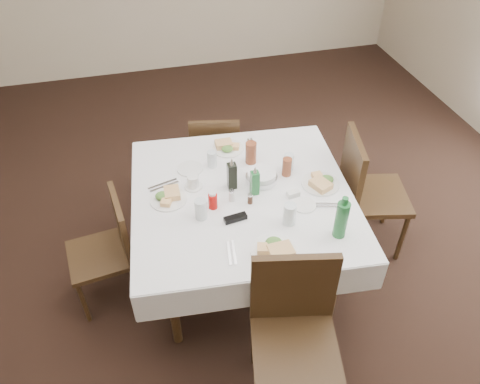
{
  "coord_description": "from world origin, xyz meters",
  "views": [
    {
      "loc": [
        -0.47,
        -2.2,
        2.76
      ],
      "look_at": [
        0.09,
        -0.02,
        0.8
      ],
      "focal_mm": 35.0,
      "sensor_mm": 36.0,
      "label": 1
    }
  ],
  "objects_px": {
    "chair_north": "(215,152)",
    "dining_table": "(242,202)",
    "water_e": "(289,162)",
    "water_n": "(212,159)",
    "coffee_mug": "(193,182)",
    "ketchup_bottle": "(213,200)",
    "chair_east": "(364,187)",
    "chair_west": "(110,245)",
    "water_s": "(290,214)",
    "water_w": "(201,209)",
    "oil_cruet_dark": "(232,175)",
    "chair_south": "(294,325)",
    "bread_basket": "(262,177)",
    "oil_cruet_green": "(255,182)",
    "green_bottle": "(341,219)"
  },
  "relations": [
    {
      "from": "chair_north",
      "to": "dining_table",
      "type": "bearing_deg",
      "value": -90.11
    },
    {
      "from": "dining_table",
      "to": "water_e",
      "type": "distance_m",
      "value": 0.43
    },
    {
      "from": "dining_table",
      "to": "water_n",
      "type": "xyz_separation_m",
      "value": [
        -0.13,
        0.34,
        0.13
      ]
    },
    {
      "from": "chair_north",
      "to": "coffee_mug",
      "type": "relative_size",
      "value": 6.92
    },
    {
      "from": "ketchup_bottle",
      "to": "chair_east",
      "type": "bearing_deg",
      "value": 7.67
    },
    {
      "from": "chair_west",
      "to": "water_s",
      "type": "distance_m",
      "value": 1.21
    },
    {
      "from": "chair_east",
      "to": "water_w",
      "type": "xyz_separation_m",
      "value": [
        -1.24,
        -0.23,
        0.27
      ]
    },
    {
      "from": "oil_cruet_dark",
      "to": "chair_south",
      "type": "bearing_deg",
      "value": -83.77
    },
    {
      "from": "chair_west",
      "to": "oil_cruet_dark",
      "type": "bearing_deg",
      "value": 2.98
    },
    {
      "from": "chair_east",
      "to": "ketchup_bottle",
      "type": "relative_size",
      "value": 7.9
    },
    {
      "from": "bread_basket",
      "to": "coffee_mug",
      "type": "xyz_separation_m",
      "value": [
        -0.45,
        0.05,
        0.01
      ]
    },
    {
      "from": "chair_south",
      "to": "chair_north",
      "type": "bearing_deg",
      "value": 91.82
    },
    {
      "from": "bread_basket",
      "to": "water_s",
      "type": "bearing_deg",
      "value": -83.63
    },
    {
      "from": "chair_south",
      "to": "bread_basket",
      "type": "relative_size",
      "value": 4.61
    },
    {
      "from": "water_e",
      "to": "oil_cruet_green",
      "type": "relative_size",
      "value": 0.57
    },
    {
      "from": "oil_cruet_dark",
      "to": "chair_north",
      "type": "bearing_deg",
      "value": 86.47
    },
    {
      "from": "chair_east",
      "to": "water_s",
      "type": "relative_size",
      "value": 6.93
    },
    {
      "from": "ketchup_bottle",
      "to": "coffee_mug",
      "type": "xyz_separation_m",
      "value": [
        -0.08,
        0.23,
        -0.02
      ]
    },
    {
      "from": "dining_table",
      "to": "chair_south",
      "type": "bearing_deg",
      "value": -86.26
    },
    {
      "from": "water_s",
      "to": "oil_cruet_green",
      "type": "relative_size",
      "value": 0.65
    },
    {
      "from": "chair_north",
      "to": "coffee_mug",
      "type": "distance_m",
      "value": 0.86
    },
    {
      "from": "chair_east",
      "to": "water_s",
      "type": "height_order",
      "value": "chair_east"
    },
    {
      "from": "chair_west",
      "to": "oil_cruet_green",
      "type": "xyz_separation_m",
      "value": [
        0.97,
        -0.05,
        0.38
      ]
    },
    {
      "from": "ketchup_bottle",
      "to": "water_s",
      "type": "bearing_deg",
      "value": -30.7
    },
    {
      "from": "bread_basket",
      "to": "ketchup_bottle",
      "type": "xyz_separation_m",
      "value": [
        -0.37,
        -0.18,
        0.02
      ]
    },
    {
      "from": "oil_cruet_dark",
      "to": "oil_cruet_green",
      "type": "xyz_separation_m",
      "value": [
        0.13,
        -0.09,
        -0.01
      ]
    },
    {
      "from": "water_w",
      "to": "dining_table",
      "type": "bearing_deg",
      "value": 26.64
    },
    {
      "from": "oil_cruet_dark",
      "to": "water_e",
      "type": "bearing_deg",
      "value": 11.88
    },
    {
      "from": "chair_west",
      "to": "oil_cruet_dark",
      "type": "distance_m",
      "value": 0.93
    },
    {
      "from": "water_n",
      "to": "oil_cruet_dark",
      "type": "distance_m",
      "value": 0.27
    },
    {
      "from": "water_s",
      "to": "chair_north",
      "type": "bearing_deg",
      "value": 99.6
    },
    {
      "from": "dining_table",
      "to": "coffee_mug",
      "type": "xyz_separation_m",
      "value": [
        -0.29,
        0.15,
        0.11
      ]
    },
    {
      "from": "chair_north",
      "to": "bread_basket",
      "type": "height_order",
      "value": "bread_basket"
    },
    {
      "from": "chair_north",
      "to": "chair_east",
      "type": "bearing_deg",
      "value": -40.76
    },
    {
      "from": "ketchup_bottle",
      "to": "oil_cruet_green",
      "type": "bearing_deg",
      "value": 13.19
    },
    {
      "from": "chair_north",
      "to": "water_w",
      "type": "height_order",
      "value": "water_w"
    },
    {
      "from": "chair_west",
      "to": "water_w",
      "type": "bearing_deg",
      "value": -17.69
    },
    {
      "from": "chair_north",
      "to": "chair_west",
      "type": "height_order",
      "value": "chair_west"
    },
    {
      "from": "chair_east",
      "to": "oil_cruet_green",
      "type": "height_order",
      "value": "oil_cruet_green"
    },
    {
      "from": "oil_cruet_green",
      "to": "water_e",
      "type": "bearing_deg",
      "value": 31.95
    },
    {
      "from": "coffee_mug",
      "to": "chair_east",
      "type": "bearing_deg",
      "value": -3.39
    },
    {
      "from": "oil_cruet_green",
      "to": "coffee_mug",
      "type": "distance_m",
      "value": 0.41
    },
    {
      "from": "chair_north",
      "to": "chair_west",
      "type": "xyz_separation_m",
      "value": [
        -0.89,
        -0.84,
        0.0
      ]
    },
    {
      "from": "bread_basket",
      "to": "oil_cruet_green",
      "type": "bearing_deg",
      "value": -125.88
    },
    {
      "from": "bread_basket",
      "to": "water_n",
      "type": "bearing_deg",
      "value": 139.93
    },
    {
      "from": "coffee_mug",
      "to": "bread_basket",
      "type": "bearing_deg",
      "value": -6.28
    },
    {
      "from": "water_s",
      "to": "bread_basket",
      "type": "bearing_deg",
      "value": 96.37
    },
    {
      "from": "chair_east",
      "to": "oil_cruet_dark",
      "type": "height_order",
      "value": "oil_cruet_dark"
    },
    {
      "from": "water_w",
      "to": "coffee_mug",
      "type": "distance_m",
      "value": 0.3
    },
    {
      "from": "water_s",
      "to": "green_bottle",
      "type": "relative_size",
      "value": 0.49
    }
  ]
}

